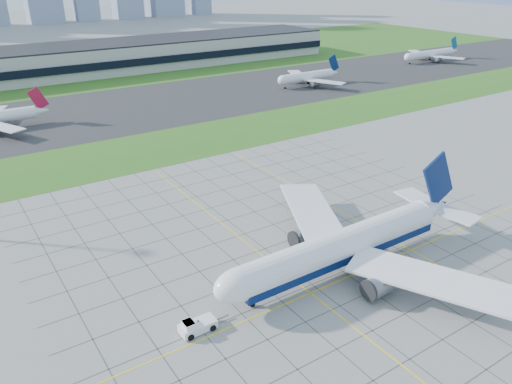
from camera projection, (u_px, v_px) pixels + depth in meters
ground at (343, 272)px, 100.26m from camera, size 1400.00×1400.00×0.00m
grass_median at (160, 147)px, 168.40m from camera, size 700.00×35.00×0.04m
asphalt_taxiway at (107, 111)px, 210.04m from camera, size 700.00×75.00×0.04m
grass_far at (46, 69)px, 293.34m from camera, size 700.00×145.00×0.04m
apron_markings at (309, 247)px, 108.87m from camera, size 120.00×130.00×0.03m
terminal at (125, 55)px, 291.17m from camera, size 260.00×43.00×15.80m
airliner at (343, 246)px, 98.87m from camera, size 62.59×63.46×19.71m
pushback_tug at (196, 326)px, 83.52m from camera, size 9.13×3.25×2.54m
crew_near at (199, 325)px, 84.12m from camera, size 0.74×0.81×1.86m
distant_jet_2 at (308, 76)px, 252.56m from camera, size 36.73×42.66×14.08m
distant_jet_3 at (431, 54)px, 315.83m from camera, size 47.15×42.66×14.08m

